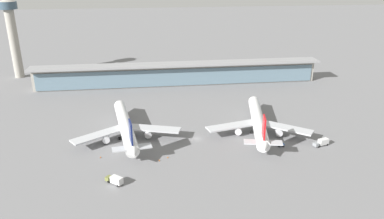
{
  "coord_description": "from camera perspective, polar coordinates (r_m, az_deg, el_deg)",
  "views": [
    {
      "loc": [
        -22.69,
        -152.1,
        74.09
      ],
      "look_at": [
        0.0,
        17.13,
        7.95
      ],
      "focal_mm": 34.38,
      "sensor_mm": 36.0,
      "label": 1
    }
  ],
  "objects": [
    {
      "name": "ground_plane",
      "position": [
        170.71,
        0.77,
        -4.55
      ],
      "size": [
        1200.0,
        1200.0,
        0.0
      ],
      "primitive_type": "plane",
      "color": "slate"
    },
    {
      "name": "airliner_left_stand",
      "position": [
        172.68,
        -10.26,
        -2.61
      ],
      "size": [
        49.43,
        64.82,
        17.28
      ],
      "color": "white",
      "rests_on": "ground"
    },
    {
      "name": "airliner_centre_stand",
      "position": [
        177.9,
        10.21,
        -1.88
      ],
      "size": [
        48.78,
        64.37,
        17.28
      ],
      "color": "white",
      "rests_on": "ground"
    },
    {
      "name": "service_truck_near_nose_blue",
      "position": [
        167.93,
        13.62,
        -5.32
      ],
      "size": [
        2.98,
        1.91,
        2.05
      ],
      "color": "#234C9E",
      "rests_on": "ground"
    },
    {
      "name": "service_truck_under_wing_grey",
      "position": [
        173.48,
        19.51,
        -4.8
      ],
      "size": [
        7.65,
        4.34,
        3.1
      ],
      "color": "gray",
      "rests_on": "ground"
    },
    {
      "name": "service_truck_mid_apron_olive",
      "position": [
        139.41,
        -11.85,
        -10.62
      ],
      "size": [
        7.0,
        6.54,
        3.1
      ],
      "color": "olive",
      "rests_on": "ground"
    },
    {
      "name": "terminal_building",
      "position": [
        246.82,
        -2.09,
        5.6
      ],
      "size": [
        190.59,
        12.8,
        15.2
      ],
      "color": "#9E998E",
      "rests_on": "ground"
    },
    {
      "name": "control_tower",
      "position": [
        288.0,
        -26.13,
        10.86
      ],
      "size": [
        12.0,
        12.0,
        60.19
      ],
      "color": "#9E998E",
      "rests_on": "ground"
    },
    {
      "name": "safety_cone_alpha",
      "position": [
        152.49,
        -5.09,
        -7.85
      ],
      "size": [
        0.62,
        0.62,
        0.7
      ],
      "color": "orange",
      "rests_on": "ground"
    },
    {
      "name": "safety_cone_bravo",
      "position": [
        158.91,
        -14.02,
        -7.18
      ],
      "size": [
        0.62,
        0.62,
        0.7
      ],
      "color": "orange",
      "rests_on": "ground"
    },
    {
      "name": "safety_cone_charlie",
      "position": [
        157.51,
        -8.89,
        -7.03
      ],
      "size": [
        0.62,
        0.62,
        0.7
      ],
      "color": "orange",
      "rests_on": "ground"
    },
    {
      "name": "safety_cone_delta",
      "position": [
        154.55,
        -3.77,
        -7.39
      ],
      "size": [
        0.62,
        0.62,
        0.7
      ],
      "color": "orange",
      "rests_on": "ground"
    }
  ]
}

